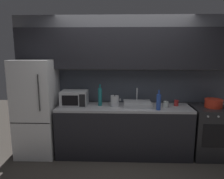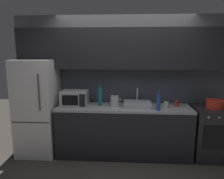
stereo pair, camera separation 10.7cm
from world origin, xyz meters
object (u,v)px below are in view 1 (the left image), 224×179
object	(u,v)px
oven_range	(209,132)
mug_red	(176,103)
refrigerator	(37,108)
kettle	(115,101)
mug_clear	(166,104)
cooking_pot	(214,103)
wine_bottle_teal	(100,97)
microwave	(74,98)
wine_bottle_blue	(159,102)

from	to	relation	value
oven_range	mug_red	size ratio (longest dim) A/B	8.72
refrigerator	oven_range	distance (m)	3.09
kettle	mug_clear	distance (m)	0.89
mug_clear	cooking_pot	xyz separation A→B (m)	(0.82, 0.03, 0.02)
refrigerator	mug_red	xyz separation A→B (m)	(2.48, 0.07, 0.09)
kettle	wine_bottle_teal	world-z (taller)	wine_bottle_teal
microwave	wine_bottle_blue	bearing A→B (deg)	-8.43
oven_range	mug_clear	world-z (taller)	mug_clear
microwave	mug_clear	distance (m)	1.60
microwave	kettle	size ratio (longest dim) A/B	2.13
microwave	wine_bottle_teal	bearing A→B (deg)	3.83
microwave	mug_red	distance (m)	1.81
mug_red	oven_range	bearing A→B (deg)	-7.40
wine_bottle_blue	mug_clear	bearing A→B (deg)	46.60
kettle	wine_bottle_blue	world-z (taller)	wine_bottle_blue
wine_bottle_blue	mug_red	distance (m)	0.46
kettle	mug_red	distance (m)	1.09
oven_range	mug_red	distance (m)	0.77
oven_range	wine_bottle_blue	distance (m)	1.13
mug_red	microwave	bearing A→B (deg)	-178.24
microwave	cooking_pot	world-z (taller)	microwave
microwave	mug_red	xyz separation A→B (m)	(1.80, 0.06, -0.08)
wine_bottle_blue	mug_red	world-z (taller)	wine_bottle_blue
cooking_pot	microwave	bearing A→B (deg)	179.57
kettle	wine_bottle_blue	bearing A→B (deg)	-14.53
mug_clear	kettle	bearing A→B (deg)	178.53
wine_bottle_teal	cooking_pot	bearing A→B (deg)	-1.41
oven_range	mug_clear	xyz separation A→B (m)	(-0.78, -0.03, 0.50)
wine_bottle_teal	mug_red	bearing A→B (deg)	1.07
oven_range	wine_bottle_blue	bearing A→B (deg)	-168.32
mug_clear	cooking_pot	distance (m)	0.82
oven_range	microwave	world-z (taller)	microwave
wine_bottle_blue	mug_clear	xyz separation A→B (m)	(0.16, 0.17, -0.09)
kettle	wine_bottle_teal	bearing A→B (deg)	168.11
wine_bottle_blue	microwave	bearing A→B (deg)	171.57
wine_bottle_blue	mug_clear	world-z (taller)	wine_bottle_blue
refrigerator	wine_bottle_blue	bearing A→B (deg)	-5.26
wine_bottle_blue	cooking_pot	size ratio (longest dim) A/B	1.12
mug_red	refrigerator	bearing A→B (deg)	-178.30
kettle	wine_bottle_teal	distance (m)	0.28
refrigerator	oven_range	size ratio (longest dim) A/B	1.91
wine_bottle_blue	wine_bottle_teal	size ratio (longest dim) A/B	0.87
microwave	cooking_pot	size ratio (longest dim) A/B	1.55
wine_bottle_blue	mug_red	size ratio (longest dim) A/B	3.24
microwave	wine_bottle_teal	size ratio (longest dim) A/B	1.20
oven_range	cooking_pot	size ratio (longest dim) A/B	3.02
mug_clear	cooking_pot	size ratio (longest dim) A/B	0.35
kettle	microwave	bearing A→B (deg)	178.00
oven_range	mug_red	world-z (taller)	mug_red
oven_range	wine_bottle_teal	xyz separation A→B (m)	(-1.93, 0.05, 0.61)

